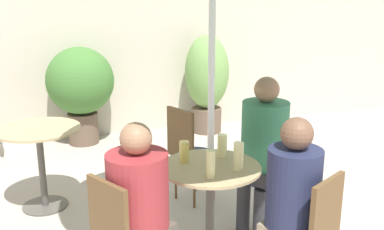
# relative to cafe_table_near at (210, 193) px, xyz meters

# --- Properties ---
(storefront_wall) EXTENTS (10.00, 0.06, 3.00)m
(storefront_wall) POSITION_rel_cafe_table_near_xyz_m (0.16, 3.29, 0.96)
(storefront_wall) COLOR beige
(storefront_wall) RESTS_ON ground_plane
(cafe_table_near) EXTENTS (0.68, 0.68, 0.74)m
(cafe_table_near) POSITION_rel_cafe_table_near_xyz_m (0.00, 0.00, 0.00)
(cafe_table_near) COLOR #514C47
(cafe_table_near) RESTS_ON ground_plane
(cafe_table_far) EXTENTS (0.72, 0.72, 0.74)m
(cafe_table_far) POSITION_rel_cafe_table_near_xyz_m (-1.11, 1.27, 0.01)
(cafe_table_far) COLOR #514C47
(cafe_table_far) RESTS_ON ground_plane
(bistro_chair_2) EXTENTS (0.43, 0.42, 0.89)m
(bistro_chair_2) POSITION_rel_cafe_table_near_xyz_m (0.67, 0.37, -0.01)
(bistro_chair_2) COLOR #232847
(bistro_chair_2) RESTS_ON ground_plane
(bistro_chair_3) EXTENTS (0.43, 0.42, 0.89)m
(bistro_chair_3) POSITION_rel_cafe_table_near_xyz_m (0.14, 0.96, -0.01)
(bistro_chair_3) COLOR #232847
(bistro_chair_3) RESTS_ON ground_plane
(seated_person_0) EXTENTS (0.44, 0.43, 1.18)m
(seated_person_0) POSITION_rel_cafe_table_near_xyz_m (-0.54, -0.30, 0.15)
(seated_person_0) COLOR brown
(seated_person_0) RESTS_ON ground_plane
(seated_person_1) EXTENTS (0.38, 0.39, 1.20)m
(seated_person_1) POSITION_rel_cafe_table_near_xyz_m (0.30, -0.54, 0.17)
(seated_person_1) COLOR gray
(seated_person_1) RESTS_ON ground_plane
(seated_person_2) EXTENTS (0.45, 0.43, 1.26)m
(seated_person_2) POSITION_rel_cafe_table_near_xyz_m (0.54, 0.30, 0.20)
(seated_person_2) COLOR #2D2D33
(seated_person_2) RESTS_ON ground_plane
(beer_glass_0) EXTENTS (0.07, 0.07, 0.19)m
(beer_glass_0) POSITION_rel_cafe_table_near_xyz_m (0.15, -0.12, 0.29)
(beer_glass_0) COLOR beige
(beer_glass_0) RESTS_ON cafe_table_near
(beer_glass_1) EXTENTS (0.07, 0.07, 0.17)m
(beer_glass_1) POSITION_rel_cafe_table_near_xyz_m (0.14, 0.13, 0.28)
(beer_glass_1) COLOR beige
(beer_glass_1) RESTS_ON cafe_table_near
(beer_glass_2) EXTENTS (0.07, 0.07, 0.15)m
(beer_glass_2) POSITION_rel_cafe_table_near_xyz_m (-0.15, 0.12, 0.27)
(beer_glass_2) COLOR #DBC65B
(beer_glass_2) RESTS_ON cafe_table_near
(beer_glass_3) EXTENTS (0.06, 0.06, 0.18)m
(beer_glass_3) POSITION_rel_cafe_table_near_xyz_m (-0.07, -0.18, 0.29)
(beer_glass_3) COLOR beige
(beer_glass_3) RESTS_ON cafe_table_near
(potted_plant_0) EXTENTS (0.83, 0.83, 1.22)m
(potted_plant_0) POSITION_rel_cafe_table_near_xyz_m (-0.62, 2.97, 0.21)
(potted_plant_0) COLOR brown
(potted_plant_0) RESTS_ON ground_plane
(potted_plant_1) EXTENTS (0.59, 0.59, 1.32)m
(potted_plant_1) POSITION_rel_cafe_table_near_xyz_m (1.04, 2.95, 0.19)
(potted_plant_1) COLOR brown
(potted_plant_1) RESTS_ON ground_plane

